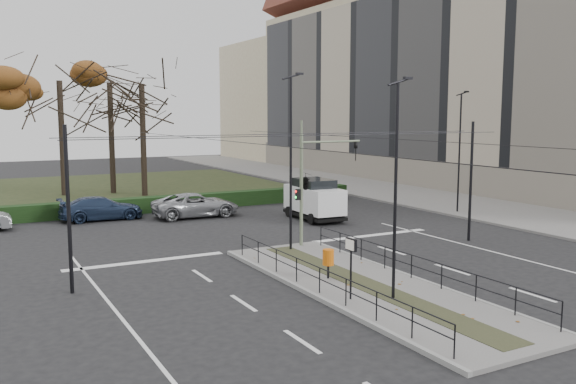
% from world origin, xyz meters
% --- Properties ---
extents(ground, '(140.00, 140.00, 0.00)m').
position_xyz_m(ground, '(0.00, 0.00, 0.00)').
color(ground, black).
rests_on(ground, ground).
extents(median_island, '(4.40, 15.00, 0.14)m').
position_xyz_m(median_island, '(0.00, -2.50, 0.07)').
color(median_island, '#615E5C').
rests_on(median_island, ground).
extents(sidewalk_east, '(8.00, 90.00, 0.14)m').
position_xyz_m(sidewalk_east, '(18.00, 22.00, 0.07)').
color(sidewalk_east, '#615E5C').
rests_on(sidewalk_east, ground).
extents(park, '(38.00, 26.00, 0.10)m').
position_xyz_m(park, '(-6.00, 32.00, 0.05)').
color(park, black).
rests_on(park, ground).
extents(hedge, '(38.00, 1.00, 1.00)m').
position_xyz_m(hedge, '(-6.00, 18.60, 0.50)').
color(hedge, black).
rests_on(hedge, ground).
extents(apartment_block, '(13.09, 52.10, 21.64)m').
position_xyz_m(apartment_block, '(27.97, 23.97, 10.39)').
color(apartment_block, tan).
rests_on(apartment_block, ground).
extents(median_railing, '(4.14, 13.24, 0.92)m').
position_xyz_m(median_railing, '(0.00, -2.60, 0.98)').
color(median_railing, black).
rests_on(median_railing, median_island).
extents(catenary, '(20.00, 34.00, 6.00)m').
position_xyz_m(catenary, '(0.00, 1.62, 3.42)').
color(catenary, black).
rests_on(catenary, ground).
extents(traffic_light, '(3.61, 2.08, 5.32)m').
position_xyz_m(traffic_light, '(1.56, 4.50, 3.23)').
color(traffic_light, slate).
rests_on(traffic_light, median_island).
extents(litter_bin, '(0.44, 0.44, 1.12)m').
position_xyz_m(litter_bin, '(-0.76, -1.12, 0.94)').
color(litter_bin, black).
rests_on(litter_bin, median_island).
extents(info_panel, '(0.12, 0.54, 2.09)m').
position_xyz_m(info_panel, '(-1.51, -3.71, 1.78)').
color(info_panel, black).
rests_on(info_panel, median_island).
extents(streetlamp_median_near, '(0.62, 0.13, 7.43)m').
position_xyz_m(streetlamp_median_near, '(-0.16, -4.32, 3.92)').
color(streetlamp_median_near, black).
rests_on(streetlamp_median_near, median_island).
extents(streetlamp_median_far, '(0.67, 0.14, 8.07)m').
position_xyz_m(streetlamp_median_far, '(0.41, 3.96, 4.24)').
color(streetlamp_median_far, black).
rests_on(streetlamp_median_far, median_island).
extents(streetlamp_sidewalk, '(0.64, 0.13, 7.68)m').
position_xyz_m(streetlamp_sidewalk, '(15.18, 8.59, 4.04)').
color(streetlamp_sidewalk, black).
rests_on(streetlamp_sidewalk, sidewalk_east).
extents(parked_car_third, '(4.92, 2.04, 1.42)m').
position_xyz_m(parked_car_third, '(-5.51, 17.09, 0.71)').
color(parked_car_third, '#202E4B').
rests_on(parked_car_third, ground).
extents(parked_car_fourth, '(5.42, 2.61, 1.49)m').
position_xyz_m(parked_car_fourth, '(-0.07, 15.42, 0.75)').
color(parked_car_fourth, '#929499').
rests_on(parked_car_fourth, ground).
extents(white_van, '(2.33, 4.77, 2.48)m').
position_xyz_m(white_van, '(5.92, 11.10, 1.29)').
color(white_van, white).
rests_on(white_van, ground).
extents(rust_tree, '(9.98, 9.98, 11.58)m').
position_xyz_m(rust_tree, '(-5.80, 29.48, 8.90)').
color(rust_tree, black).
rests_on(rust_tree, park).
extents(bare_tree_center, '(7.15, 7.15, 11.54)m').
position_xyz_m(bare_tree_center, '(-2.13, 29.05, 8.15)').
color(bare_tree_center, black).
rests_on(bare_tree_center, park).
extents(bare_tree_near, '(7.14, 7.14, 11.36)m').
position_xyz_m(bare_tree_near, '(-0.34, 26.27, 8.03)').
color(bare_tree_near, black).
rests_on(bare_tree_near, park).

